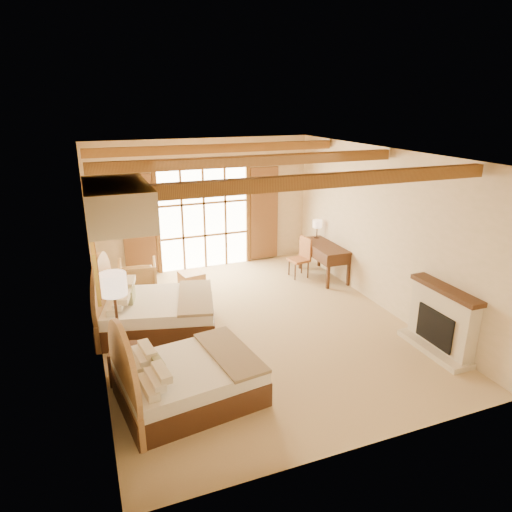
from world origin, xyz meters
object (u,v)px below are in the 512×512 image
nightstand (127,363)px  armchair (138,277)px  bed_near (180,378)px  bed_far (150,311)px  desk (324,260)px

nightstand → armchair: bearing=94.7°
bed_near → bed_far: bed_far is taller
bed_near → desk: bearing=31.9°
bed_near → armchair: size_ratio=2.54×
bed_near → bed_far: 2.26m
bed_near → desk: (4.24, 3.54, 0.06)m
nightstand → armchair: size_ratio=0.66×
bed_far → armchair: size_ratio=2.90×
armchair → bed_far: bearing=96.5°
bed_near → nightstand: bed_near is taller
nightstand → desk: bearing=44.0°
bed_far → nightstand: size_ratio=4.38×
armchair → desk: size_ratio=0.54×
bed_far → desk: (4.30, 1.28, 0.03)m
desk → nightstand: bearing=-149.6°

